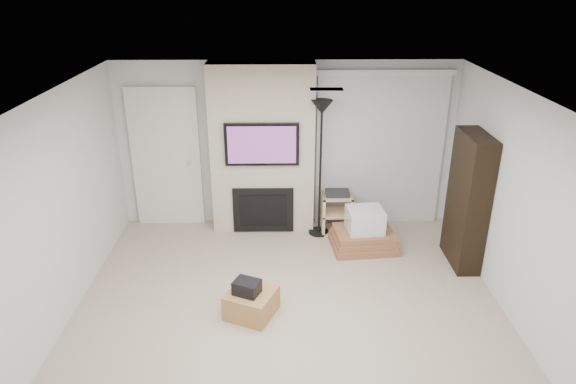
{
  "coord_description": "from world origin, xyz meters",
  "views": [
    {
      "loc": [
        -0.09,
        -4.57,
        3.64
      ],
      "look_at": [
        0.0,
        1.2,
        1.15
      ],
      "focal_mm": 32.0,
      "sensor_mm": 36.0,
      "label": 1
    }
  ],
  "objects_px": {
    "box_stack": "(364,233)",
    "bookshelf": "(468,201)",
    "ottoman": "(251,303)",
    "av_stand": "(337,210)",
    "floor_lamp": "(321,131)"
  },
  "relations": [
    {
      "from": "ottoman",
      "to": "box_stack",
      "type": "distance_m",
      "value": 2.16
    },
    {
      "from": "ottoman",
      "to": "box_stack",
      "type": "bearing_deg",
      "value": 45.18
    },
    {
      "from": "bookshelf",
      "to": "box_stack",
      "type": "bearing_deg",
      "value": 162.44
    },
    {
      "from": "av_stand",
      "to": "bookshelf",
      "type": "bearing_deg",
      "value": -29.61
    },
    {
      "from": "av_stand",
      "to": "box_stack",
      "type": "relative_size",
      "value": 0.69
    },
    {
      "from": "box_stack",
      "to": "bookshelf",
      "type": "height_order",
      "value": "bookshelf"
    },
    {
      "from": "ottoman",
      "to": "bookshelf",
      "type": "bearing_deg",
      "value": 22.25
    },
    {
      "from": "floor_lamp",
      "to": "av_stand",
      "type": "distance_m",
      "value": 1.28
    },
    {
      "from": "ottoman",
      "to": "floor_lamp",
      "type": "relative_size",
      "value": 0.25
    },
    {
      "from": "av_stand",
      "to": "bookshelf",
      "type": "distance_m",
      "value": 1.91
    },
    {
      "from": "av_stand",
      "to": "box_stack",
      "type": "height_order",
      "value": "av_stand"
    },
    {
      "from": "av_stand",
      "to": "box_stack",
      "type": "distance_m",
      "value": 0.62
    },
    {
      "from": "box_stack",
      "to": "bookshelf",
      "type": "relative_size",
      "value": 0.53
    },
    {
      "from": "floor_lamp",
      "to": "box_stack",
      "type": "relative_size",
      "value": 2.12
    },
    {
      "from": "av_stand",
      "to": "bookshelf",
      "type": "relative_size",
      "value": 0.37
    }
  ]
}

